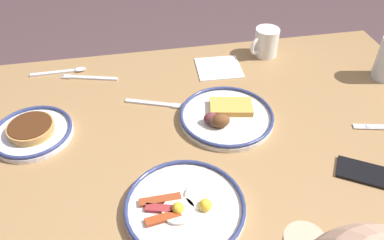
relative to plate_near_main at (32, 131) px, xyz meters
name	(u,v)px	position (x,y,z in m)	size (l,w,h in m)	color
dining_table	(214,150)	(-0.51, 0.04, -0.12)	(1.42, 0.88, 0.75)	#9B7549
plate_near_main	(32,131)	(0.00, 0.00, 0.00)	(0.22, 0.22, 0.04)	white
plate_center_pancakes	(226,116)	(-0.54, 0.03, 0.00)	(0.27, 0.27, 0.05)	silver
plate_far_companion	(185,207)	(-0.37, 0.32, 0.00)	(0.28, 0.28, 0.04)	silver
coffee_mug	(266,42)	(-0.77, -0.29, 0.04)	(0.11, 0.08, 0.10)	white
cell_phone	(367,174)	(-0.83, 0.30, -0.01)	(0.14, 0.07, 0.01)	black
paper_napkin	(219,68)	(-0.58, -0.23, -0.01)	(0.15, 0.14, 0.00)	white
fork_near	(89,78)	(-0.15, -0.26, -0.01)	(0.19, 0.07, 0.01)	silver
fork_far	(154,103)	(-0.34, -0.08, -0.01)	(0.17, 0.08, 0.01)	silver
tea_spoon	(66,71)	(-0.07, -0.31, -0.01)	(0.18, 0.03, 0.01)	silver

